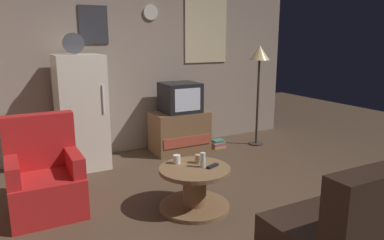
{
  "coord_description": "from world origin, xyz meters",
  "views": [
    {
      "loc": [
        -1.95,
        -2.8,
        1.7
      ],
      "look_at": [
        0.02,
        0.9,
        0.75
      ],
      "focal_mm": 33.78,
      "sensor_mm": 36.0,
      "label": 1
    }
  ],
  "objects_px": {
    "remote_control": "(213,166)",
    "book_stack": "(218,144)",
    "mug_ceramic_white": "(177,159)",
    "coffee_table": "(195,188)",
    "standing_lamp": "(259,61)",
    "mug_ceramic_tan": "(199,159)",
    "crt_tv": "(180,97)",
    "wine_glass": "(203,160)",
    "armchair": "(45,179)",
    "tv_stand": "(179,131)",
    "fridge": "(81,112)",
    "couch": "(383,225)"
  },
  "relations": [
    {
      "from": "remote_control",
      "to": "book_stack",
      "type": "xyz_separation_m",
      "value": [
        1.15,
        1.73,
        -0.39
      ]
    },
    {
      "from": "mug_ceramic_white",
      "to": "coffee_table",
      "type": "bearing_deg",
      "value": -62.62
    },
    {
      "from": "standing_lamp",
      "to": "mug_ceramic_tan",
      "type": "bearing_deg",
      "value": -142.73
    },
    {
      "from": "crt_tv",
      "to": "coffee_table",
      "type": "relative_size",
      "value": 0.75
    },
    {
      "from": "standing_lamp",
      "to": "wine_glass",
      "type": "xyz_separation_m",
      "value": [
        -1.9,
        -1.56,
        -0.85
      ]
    },
    {
      "from": "armchair",
      "to": "coffee_table",
      "type": "bearing_deg",
      "value": -25.79
    },
    {
      "from": "wine_glass",
      "to": "tv_stand",
      "type": "bearing_deg",
      "value": 70.93
    },
    {
      "from": "crt_tv",
      "to": "book_stack",
      "type": "bearing_deg",
      "value": -13.0
    },
    {
      "from": "fridge",
      "to": "book_stack",
      "type": "relative_size",
      "value": 8.36
    },
    {
      "from": "tv_stand",
      "to": "crt_tv",
      "type": "distance_m",
      "value": 0.53
    },
    {
      "from": "crt_tv",
      "to": "remote_control",
      "type": "distance_m",
      "value": 1.99
    },
    {
      "from": "standing_lamp",
      "to": "mug_ceramic_white",
      "type": "xyz_separation_m",
      "value": [
        -2.08,
        -1.33,
        -0.88
      ]
    },
    {
      "from": "standing_lamp",
      "to": "coffee_table",
      "type": "height_order",
      "value": "standing_lamp"
    },
    {
      "from": "crt_tv",
      "to": "remote_control",
      "type": "height_order",
      "value": "crt_tv"
    },
    {
      "from": "crt_tv",
      "to": "armchair",
      "type": "height_order",
      "value": "crt_tv"
    },
    {
      "from": "mug_ceramic_white",
      "to": "standing_lamp",
      "type": "bearing_deg",
      "value": 32.63
    },
    {
      "from": "remote_control",
      "to": "tv_stand",
      "type": "bearing_deg",
      "value": 52.36
    },
    {
      "from": "crt_tv",
      "to": "mug_ceramic_tan",
      "type": "relative_size",
      "value": 6.0
    },
    {
      "from": "fridge",
      "to": "couch",
      "type": "xyz_separation_m",
      "value": [
        1.56,
        -3.28,
        -0.44
      ]
    },
    {
      "from": "remote_control",
      "to": "book_stack",
      "type": "height_order",
      "value": "remote_control"
    },
    {
      "from": "armchair",
      "to": "book_stack",
      "type": "bearing_deg",
      "value": 20.89
    },
    {
      "from": "tv_stand",
      "to": "coffee_table",
      "type": "bearing_deg",
      "value": -111.59
    },
    {
      "from": "crt_tv",
      "to": "mug_ceramic_tan",
      "type": "height_order",
      "value": "crt_tv"
    },
    {
      "from": "fridge",
      "to": "wine_glass",
      "type": "bearing_deg",
      "value": -65.84
    },
    {
      "from": "tv_stand",
      "to": "wine_glass",
      "type": "xyz_separation_m",
      "value": [
        -0.63,
        -1.83,
        0.2
      ]
    },
    {
      "from": "fridge",
      "to": "mug_ceramic_white",
      "type": "bearing_deg",
      "value": -68.46
    },
    {
      "from": "standing_lamp",
      "to": "couch",
      "type": "bearing_deg",
      "value": -110.92
    },
    {
      "from": "fridge",
      "to": "mug_ceramic_white",
      "type": "distance_m",
      "value": 1.73
    },
    {
      "from": "remote_control",
      "to": "armchair",
      "type": "height_order",
      "value": "armchair"
    },
    {
      "from": "coffee_table",
      "to": "tv_stand",
      "type": "bearing_deg",
      "value": 68.41
    },
    {
      "from": "mug_ceramic_tan",
      "to": "book_stack",
      "type": "height_order",
      "value": "mug_ceramic_tan"
    },
    {
      "from": "coffee_table",
      "to": "armchair",
      "type": "xyz_separation_m",
      "value": [
        -1.34,
        0.65,
        0.12
      ]
    },
    {
      "from": "mug_ceramic_tan",
      "to": "remote_control",
      "type": "xyz_separation_m",
      "value": [
        0.07,
        -0.17,
        -0.03
      ]
    },
    {
      "from": "remote_control",
      "to": "couch",
      "type": "xyz_separation_m",
      "value": [
        0.66,
        -1.42,
        -0.13
      ]
    },
    {
      "from": "tv_stand",
      "to": "remote_control",
      "type": "xyz_separation_m",
      "value": [
        -0.55,
        -1.87,
        0.14
      ]
    },
    {
      "from": "crt_tv",
      "to": "book_stack",
      "type": "distance_m",
      "value": 0.99
    },
    {
      "from": "book_stack",
      "to": "fridge",
      "type": "bearing_deg",
      "value": 176.47
    },
    {
      "from": "mug_ceramic_tan",
      "to": "armchair",
      "type": "height_order",
      "value": "armchair"
    },
    {
      "from": "fridge",
      "to": "book_stack",
      "type": "distance_m",
      "value": 2.17
    },
    {
      "from": "tv_stand",
      "to": "fridge",
      "type": "bearing_deg",
      "value": -179.55
    },
    {
      "from": "fridge",
      "to": "book_stack",
      "type": "bearing_deg",
      "value": -3.53
    },
    {
      "from": "fridge",
      "to": "crt_tv",
      "type": "xyz_separation_m",
      "value": [
        1.46,
        0.01,
        0.08
      ]
    },
    {
      "from": "crt_tv",
      "to": "wine_glass",
      "type": "distance_m",
      "value": 1.96
    },
    {
      "from": "fridge",
      "to": "mug_ceramic_white",
      "type": "height_order",
      "value": "fridge"
    },
    {
      "from": "book_stack",
      "to": "standing_lamp",
      "type": "bearing_deg",
      "value": -11.42
    },
    {
      "from": "tv_stand",
      "to": "coffee_table",
      "type": "xyz_separation_m",
      "value": [
        -0.71,
        -1.8,
        -0.09
      ]
    },
    {
      "from": "tv_stand",
      "to": "mug_ceramic_white",
      "type": "relative_size",
      "value": 9.33
    },
    {
      "from": "armchair",
      "to": "wine_glass",
      "type": "bearing_deg",
      "value": -25.24
    },
    {
      "from": "tv_stand",
      "to": "couch",
      "type": "height_order",
      "value": "couch"
    },
    {
      "from": "tv_stand",
      "to": "standing_lamp",
      "type": "distance_m",
      "value": 1.67
    }
  ]
}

